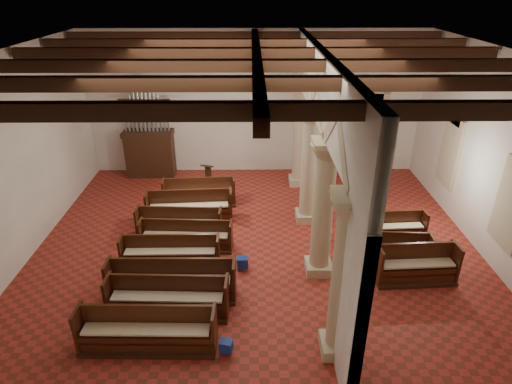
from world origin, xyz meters
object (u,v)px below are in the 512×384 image
object	(u,v)px
processional_banner	(369,162)
nave_pew_0	(148,335)
pipe_organ	(149,145)
aisle_pew_0	(415,269)
lectern	(208,178)

from	to	relation	value
processional_banner	nave_pew_0	world-z (taller)	processional_banner
pipe_organ	aisle_pew_0	world-z (taller)	pipe_organ
lectern	pipe_organ	bearing A→B (deg)	174.79
pipe_organ	nave_pew_0	xyz separation A→B (m)	(1.95, -9.85, -1.01)
processional_banner	pipe_organ	bearing A→B (deg)	163.05
aisle_pew_0	pipe_organ	bearing A→B (deg)	137.30
processional_banner	lectern	bearing A→B (deg)	173.04
processional_banner	aisle_pew_0	bearing A→B (deg)	-106.14
lectern	processional_banner	world-z (taller)	processional_banner
pipe_organ	nave_pew_0	world-z (taller)	pipe_organ
lectern	processional_banner	distance (m)	6.75
processional_banner	nave_pew_0	size ratio (longest dim) A/B	0.79
lectern	nave_pew_0	bearing A→B (deg)	-72.31
lectern	aisle_pew_0	size ratio (longest dim) A/B	0.47
nave_pew_0	pipe_organ	bearing A→B (deg)	102.48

